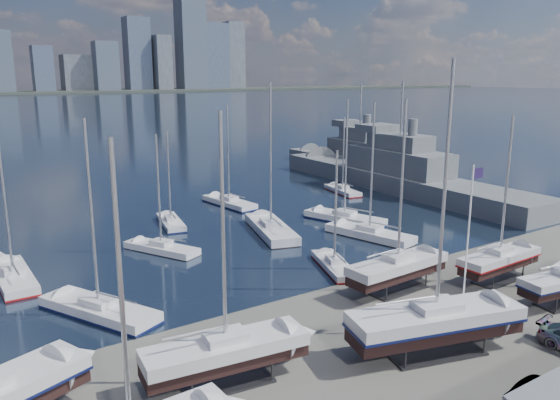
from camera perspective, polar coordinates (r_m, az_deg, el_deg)
ground at (r=39.62m, az=12.41°, el=-13.92°), size 1400.00×1400.00×0.00m
sailboat_cradle_2 at (r=32.92m, az=-5.67°, el=-15.46°), size 9.97×3.87×15.87m
sailboat_cradle_3 at (r=37.34m, az=15.95°, el=-12.09°), size 12.13×6.29×18.66m
sailboat_cradle_4 at (r=46.84m, az=12.19°, el=-6.86°), size 9.82×3.15×15.86m
sailboat_cradle_6 at (r=51.56m, az=21.97°, el=-5.77°), size 8.97×2.71×14.52m
sailboat_moored_1 at (r=53.53m, az=-26.06°, el=-7.39°), size 2.78×9.77×14.59m
sailboat_moored_3 at (r=44.01m, az=-18.36°, el=-11.03°), size 7.14×10.57×15.47m
sailboat_moored_4 at (r=57.20m, az=-12.27°, el=-5.05°), size 5.83×8.54×12.64m
sailboat_moored_5 at (r=66.93m, az=-11.32°, el=-2.38°), size 3.80×8.22×11.87m
sailboat_moored_6 at (r=51.42m, az=5.70°, el=-6.89°), size 4.74×8.09×11.68m
sailboat_moored_7 at (r=62.38m, az=-0.96°, el=-3.23°), size 6.54×12.22×17.77m
sailboat_moored_8 at (r=75.81m, az=-5.33°, el=-0.38°), size 3.77×9.93×14.48m
sailboat_moored_9 at (r=61.47m, az=9.33°, el=-3.66°), size 5.24×10.70×15.56m
sailboat_moored_10 at (r=67.67m, az=6.75°, el=-2.04°), size 5.92×10.82×15.59m
sailboat_moored_11 at (r=84.19m, az=6.55°, el=0.93°), size 3.82×8.43×12.18m
naval_ship_east at (r=87.96m, az=12.22°, el=2.14°), size 9.90×50.98×18.56m
naval_ship_west at (r=104.73m, az=8.21°, el=4.00°), size 7.47×39.15×17.51m
car_b at (r=34.50m, az=25.85°, el=-17.80°), size 4.87×1.81×1.59m
flagpole at (r=38.86m, az=19.10°, el=-3.92°), size 1.06×0.12×11.99m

